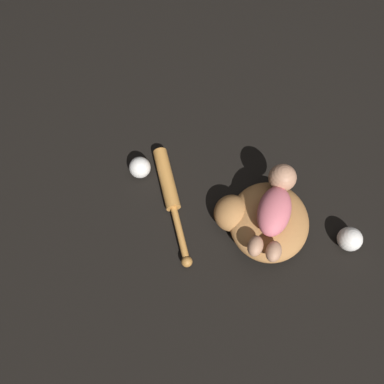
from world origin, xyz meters
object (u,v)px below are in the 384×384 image
(baseball_bat, at_px, (169,191))
(baseball, at_px, (140,167))
(baby_figure, at_px, (276,205))
(baseball_spare, at_px, (350,239))
(baseball_glove, at_px, (262,220))

(baseball_bat, xyz_separation_m, baseball, (0.02, 0.14, 0.01))
(baseball, bearing_deg, baby_figure, -84.35)
(baby_figure, height_order, baseball_spare, baby_figure)
(baseball_spare, bearing_deg, baseball_bat, 101.56)
(baby_figure, xyz_separation_m, baseball_spare, (0.05, -0.27, -0.10))
(baseball_glove, bearing_deg, baseball, 92.67)
(baseball_glove, xyz_separation_m, baby_figure, (0.03, -0.02, 0.09))
(baseball_glove, distance_m, baseball_bat, 0.34)
(baseball_spare, bearing_deg, baseball, 97.71)
(baseball_bat, distance_m, baseball_spare, 0.64)
(baseball, relative_size, baseball_spare, 0.96)
(baseball_spare, bearing_deg, baby_figure, 101.44)
(baseball_spare, bearing_deg, baseball_glove, 105.87)
(baby_figure, xyz_separation_m, baseball, (-0.05, 0.49, -0.10))
(baseball_glove, height_order, baby_figure, baby_figure)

